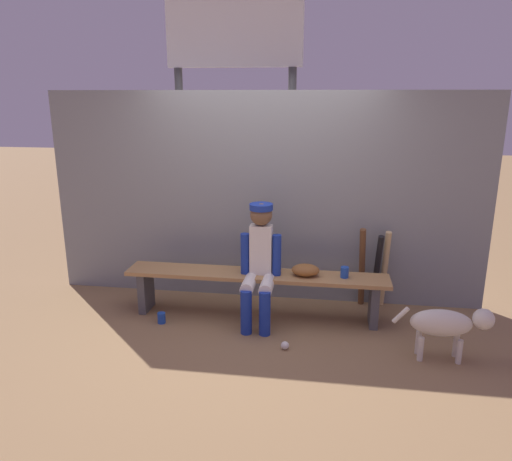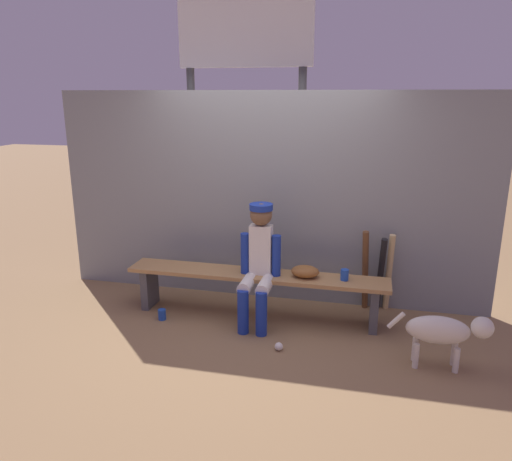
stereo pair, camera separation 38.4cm
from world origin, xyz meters
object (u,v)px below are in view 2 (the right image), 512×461
Objects in this scene: dugout_bench at (256,282)px; cup_on_bench at (345,275)px; bat_wood_natural at (389,273)px; scoreboard at (249,66)px; bat_wood_dark at (365,271)px; baseball at (279,346)px; cup_on_ground at (162,314)px; baseball_glove at (305,271)px; bat_aluminum_black at (380,274)px; player_seated at (258,260)px; dog at (445,331)px.

dugout_bench is 0.90m from cup_on_bench.
bat_wood_natural is 0.23× the size of scoreboard.
bat_wood_dark reaches higher than baseball.
bat_wood_dark is at bearing 19.03° from cup_on_ground.
bat_aluminum_black is (0.74, 0.42, -0.12)m from baseball_glove.
player_seated reaches higher than baseball_glove.
cup_on_bench reaches higher than baseball.
scoreboard is at bearing 106.25° from dugout_bench.
player_seated is (0.05, -0.11, 0.28)m from dugout_bench.
bat_wood_natural is at bearing 112.50° from dog.
bat_wood_dark is 0.44m from cup_on_bench.
bat_wood_dark is (1.08, 0.40, 0.08)m from dugout_bench.
dugout_bench is 36.17× the size of baseball.
bat_wood_natural is (0.09, 0.04, 0.01)m from bat_aluminum_black.
player_seated is 1.42× the size of bat_aluminum_black.
baseball_glove is 0.32× the size of bat_wood_natural.
baseball is at bearing -69.46° from scoreboard.
cup_on_bench is 2.84m from scoreboard.
cup_on_ground is at bearing -161.68° from bat_wood_natural.
cup_on_bench reaches higher than dog.
cup_on_bench is (-0.20, -0.39, 0.08)m from bat_wood_dark.
baseball is (-0.96, -1.08, -0.40)m from bat_wood_natural.
bat_wood_natural is at bearing 22.68° from bat_aluminum_black.
bat_wood_dark is at bearing -173.94° from bat_aluminum_black.
bat_aluminum_black is 2.31m from cup_on_ground.
bat_wood_dark reaches higher than dog.
cup_on_bench is 1.08m from dog.
bat_wood_dark is at bearing 20.27° from dugout_bench.
dog is (2.19, -2.08, -2.23)m from scoreboard.
bat_wood_natural is at bearing 23.93° from player_seated.
dugout_bench is 3.16× the size of bat_aluminum_black.
bat_wood_dark reaches higher than cup_on_ground.
cup_on_ground is at bearing 173.65° from dog.
dugout_bench is 1.31m from bat_aluminum_black.
cup_on_bench is at bearing 0.55° from dugout_bench.
bat_aluminum_black is at bearing -32.70° from scoreboard.
dog reaches higher than dugout_bench.
bat_aluminum_black is 1.42m from baseball.
dugout_bench is 0.53m from baseball_glove.
bat_wood_natural is 2.40m from cup_on_ground.
player_seated is at bearing -155.99° from bat_aluminum_black.
dugout_bench is at bearing -179.45° from cup_on_bench.
baseball_glove reaches higher than dugout_bench.
dugout_bench is 0.80m from baseball.
bat_wood_natural reaches higher than bat_aluminum_black.
cup_on_ground reaches higher than baseball.
player_seated reaches higher than dugout_bench.
bat_aluminum_black is 0.09m from bat_wood_natural.
baseball is at bearing -102.43° from baseball_glove.
baseball is 0.97m from cup_on_bench.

